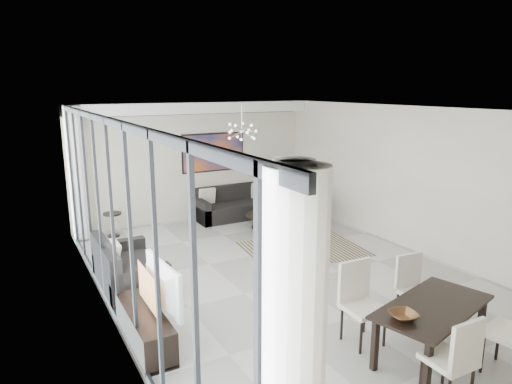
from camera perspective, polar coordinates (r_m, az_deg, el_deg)
room_shell at (r=7.77m, az=7.81°, el=-0.57°), size 6.00×9.00×2.90m
window_wall at (r=6.42m, az=-16.76°, el=-3.77°), size 0.37×8.95×2.90m
soffit at (r=11.13m, az=-7.50°, el=10.38°), size 5.98×0.40×0.26m
painting at (r=11.58m, az=-5.34°, el=4.96°), size 1.68×0.04×0.98m
chandelier at (r=9.64m, az=-1.77°, el=7.59°), size 0.66×0.66×0.71m
rug at (r=9.51m, az=5.87°, el=-7.07°), size 2.51×2.05×0.01m
coffee_table at (r=10.78m, az=1.23°, el=-3.54°), size 0.96×0.96×0.34m
bowl_coffee at (r=10.67m, az=1.38°, el=-2.70°), size 0.27×0.27×0.07m
sofa_main at (r=11.68m, az=-2.42°, el=-1.85°), size 2.17×0.89×0.79m
loveseat at (r=7.95m, az=-15.86°, el=-9.55°), size 0.92×1.63×0.82m
armchair at (r=10.86m, az=3.83°, el=-2.81°), size 1.21×1.26×0.89m
side_table at (r=10.62m, az=-17.47°, el=-3.44°), size 0.39×0.39×0.54m
tv_console at (r=6.31m, az=-13.73°, el=-16.13°), size 0.41×1.46×0.46m
television at (r=6.07m, az=-12.46°, el=-11.48°), size 0.22×1.11×0.64m
dining_table at (r=6.10m, az=21.19°, el=-13.81°), size 1.80×1.22×0.69m
dining_chair_sw at (r=5.39m, az=23.83°, el=-18.12°), size 0.46×0.46×0.99m
dining_chair_nw at (r=6.21m, az=12.76°, el=-12.54°), size 0.50×0.50×1.07m
dining_chair_ne at (r=6.93m, az=19.00°, el=-10.74°), size 0.48×0.48×0.96m
bowl_dining at (r=5.61m, az=17.95°, el=-14.51°), size 0.37×0.37×0.08m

